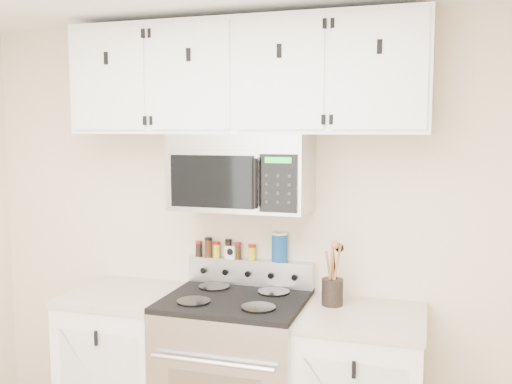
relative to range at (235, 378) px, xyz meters
The scene contains 15 objects.
back_wall 0.83m from the range, 90.00° to the left, with size 3.50×0.01×2.50m, color beige.
range is the anchor object (origin of this frame).
base_cabinet_left 0.69m from the range, behind, with size 0.64×0.62×0.92m.
microwave 1.15m from the range, 89.77° to the left, with size 0.76×0.44×0.42m.
upper_cabinets 1.67m from the range, 90.00° to the left, with size 2.00×0.35×0.62m.
utensil_crock 0.74m from the range, 12.36° to the left, with size 0.12×0.12×0.34m.
kitchen_timer 0.72m from the range, 112.79° to the left, with size 0.07×0.05×0.08m, color white.
salt_canister 0.77m from the range, 57.92° to the left, with size 0.09×0.09×0.17m.
spice_jar_0 0.79m from the range, 139.56° to the left, with size 0.04×0.04×0.09m.
spice_jar_1 0.78m from the range, 133.49° to the left, with size 0.04×0.04×0.12m.
spice_jar_2 0.75m from the range, 127.19° to the left, with size 0.04×0.04×0.09m.
spice_jar_3 0.74m from the range, 116.29° to the left, with size 0.04×0.04×0.11m.
spice_jar_4 0.72m from the range, 105.92° to the left, with size 0.04×0.04×0.10m.
spice_jar_5 0.72m from the range, 88.20° to the left, with size 0.05×0.05×0.09m.
spice_jar_6 0.75m from the range, 55.15° to the left, with size 0.04×0.04×0.10m.
Camera 1 is at (1.00, -1.45, 1.86)m, focal length 40.00 mm.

